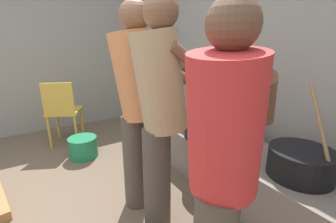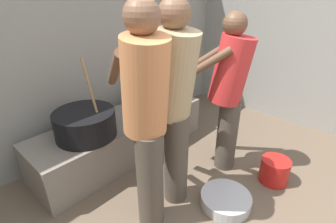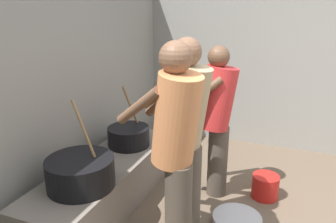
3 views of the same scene
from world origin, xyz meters
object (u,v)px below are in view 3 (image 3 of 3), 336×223
object	(u,v)px
cooking_pot_main	(129,136)
cooking_pot_secondary	(81,172)
bucket_red_plastic	(265,186)
cook_in_tan_shirt	(186,128)
cook_in_red_shirt	(217,114)
cook_in_orange_shirt	(176,143)
metal_mixing_bowl	(237,222)

from	to	relation	value
cooking_pot_main	cooking_pot_secondary	size ratio (longest dim) A/B	0.94
cooking_pot_main	bucket_red_plastic	size ratio (longest dim) A/B	2.47
cooking_pot_secondary	cook_in_tan_shirt	size ratio (longest dim) A/B	0.43
cooking_pot_main	cook_in_tan_shirt	distance (m)	1.07
cooking_pot_main	bucket_red_plastic	bearing A→B (deg)	-80.45
cook_in_red_shirt	cook_in_tan_shirt	world-z (taller)	cook_in_tan_shirt
cook_in_orange_shirt	cooking_pot_secondary	bearing A→B (deg)	91.21
cooking_pot_main	bucket_red_plastic	distance (m)	1.50
cooking_pot_secondary	metal_mixing_bowl	distance (m)	1.42
cooking_pot_main	cooking_pot_secondary	distance (m)	0.88
cook_in_orange_shirt	cook_in_tan_shirt	distance (m)	0.31
cooking_pot_secondary	cook_in_red_shirt	xyz separation A→B (m)	(0.99, -0.88, 0.30)
bucket_red_plastic	cooking_pot_main	bearing A→B (deg)	99.55
cooking_pot_main	cooking_pot_secondary	xyz separation A→B (m)	(-0.88, -0.03, 0.02)
cook_in_orange_shirt	metal_mixing_bowl	bearing A→B (deg)	-36.60
cook_in_tan_shirt	bucket_red_plastic	bearing A→B (deg)	-36.96
cooking_pot_secondary	bucket_red_plastic	bearing A→B (deg)	-51.11
cook_in_orange_shirt	cook_in_tan_shirt	bearing A→B (deg)	5.16
cooking_pot_secondary	cook_in_tan_shirt	xyz separation A→B (m)	(0.33, -0.79, 0.38)
bucket_red_plastic	cooking_pot_secondary	bearing A→B (deg)	128.89
cook_in_tan_shirt	bucket_red_plastic	distance (m)	1.28
cooking_pot_secondary	metal_mixing_bowl	world-z (taller)	cooking_pot_secondary
cook_in_red_shirt	bucket_red_plastic	size ratio (longest dim) A/B	5.71
cooking_pot_main	cook_in_tan_shirt	size ratio (longest dim) A/B	0.40
cooking_pot_main	cooking_pot_secondary	world-z (taller)	cooking_pot_secondary
cooking_pot_main	cook_in_tan_shirt	bearing A→B (deg)	-123.66
cook_in_red_shirt	cook_in_tan_shirt	distance (m)	0.67
cooking_pot_main	cook_in_red_shirt	world-z (taller)	cook_in_red_shirt
cooking_pot_secondary	bucket_red_plastic	distance (m)	1.83
cooking_pot_main	cook_in_red_shirt	size ratio (longest dim) A/B	0.43
cook_in_orange_shirt	cook_in_red_shirt	size ratio (longest dim) A/B	1.08
cook_in_tan_shirt	metal_mixing_bowl	bearing A→B (deg)	-63.13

